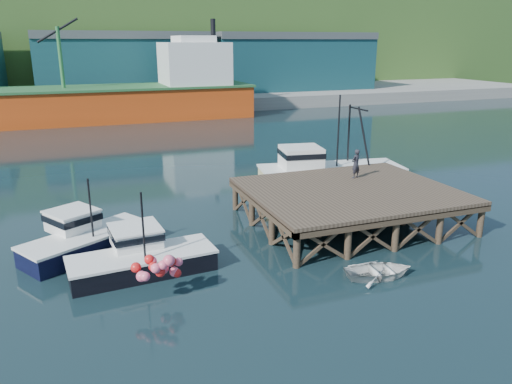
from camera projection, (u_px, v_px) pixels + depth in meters
name	position (u px, v px, depth m)	size (l,w,h in m)	color
ground	(265.00, 234.00, 28.67)	(300.00, 300.00, 0.00)	black
wharf	(351.00, 192.00, 29.81)	(12.00, 10.00, 2.62)	brown
far_quay	(123.00, 96.00, 91.06)	(160.00, 40.00, 2.00)	gray
warehouse_mid	(124.00, 67.00, 84.99)	(28.00, 16.00, 9.00)	#174B4C
warehouse_right	(285.00, 64.00, 95.15)	(30.00, 16.00, 9.00)	#174B4C
cargo_ship	(77.00, 97.00, 67.82)	(55.50, 10.00, 13.75)	#CF4513
hillside	(105.00, 40.00, 115.03)	(220.00, 50.00, 22.00)	#2D511E
boat_navy	(83.00, 237.00, 25.98)	(6.95, 5.42, 4.15)	black
boat_black	(141.00, 256.00, 23.84)	(7.00, 5.86, 4.22)	black
trawler	(328.00, 171.00, 36.65)	(10.91, 5.36, 6.99)	beige
dinghy	(379.00, 271.00, 23.28)	(2.30, 3.22, 0.67)	silver
dockworker	(356.00, 164.00, 32.05)	(0.68, 0.45, 1.88)	black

